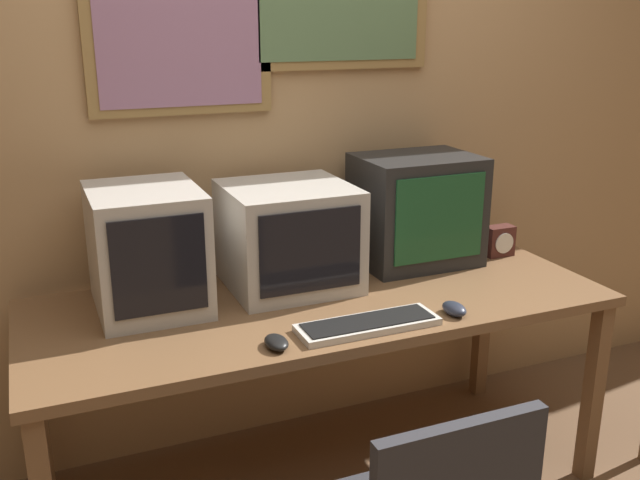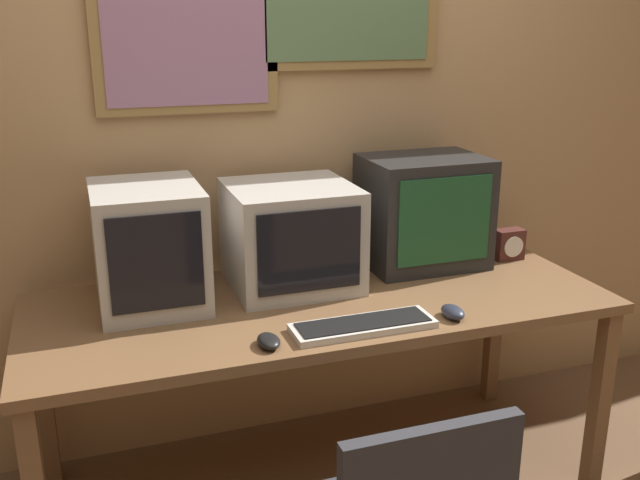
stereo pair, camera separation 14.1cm
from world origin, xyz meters
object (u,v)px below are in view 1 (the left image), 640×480
monitor_center (288,236)px  mouse_near_keyboard (454,309)px  mouse_far_corner (276,342)px  desk_clock (499,241)px  keyboard_main (368,324)px  monitor_right (416,210)px  monitor_left (147,249)px

monitor_center → mouse_near_keyboard: size_ratio=4.18×
mouse_far_corner → desk_clock: bearing=21.9°
monitor_center → keyboard_main: bearing=-78.1°
monitor_right → keyboard_main: (-0.45, -0.50, -0.20)m
monitor_left → keyboard_main: monitor_left is taller
monitor_right → monitor_center: bearing=-174.9°
keyboard_main → desk_clock: 0.91m
monitor_right → monitor_left: bearing=-176.8°
monitor_right → mouse_far_corner: monitor_right is taller
keyboard_main → desk_clock: (0.81, 0.43, 0.05)m
monitor_center → desk_clock: size_ratio=3.53×
keyboard_main → mouse_far_corner: (-0.31, -0.02, 0.00)m
mouse_far_corner → desk_clock: 1.20m
desk_clock → monitor_center: bearing=178.6°
monitor_center → keyboard_main: (0.10, -0.45, -0.17)m
monitor_center → desk_clock: (0.90, -0.02, -0.12)m
monitor_center → mouse_far_corner: size_ratio=4.11×
mouse_far_corner → desk_clock: size_ratio=0.86×
monitor_right → desk_clock: (0.35, -0.07, -0.15)m
monitor_center → monitor_right: size_ratio=0.96×
monitor_left → mouse_far_corner: 0.57m
keyboard_main → monitor_center: bearing=101.9°
mouse_near_keyboard → monitor_left: bearing=153.1°
monitor_left → desk_clock: (1.40, -0.01, -0.14)m
monitor_center → desk_clock: bearing=-1.4°
keyboard_main → desk_clock: bearing=28.1°
desk_clock → mouse_near_keyboard: bearing=-138.4°
monitor_right → desk_clock: size_ratio=3.67×
mouse_far_corner → mouse_near_keyboard: bearing=0.6°
monitor_left → monitor_right: size_ratio=0.95×
monitor_left → mouse_near_keyboard: 1.02m
monitor_left → keyboard_main: size_ratio=0.95×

